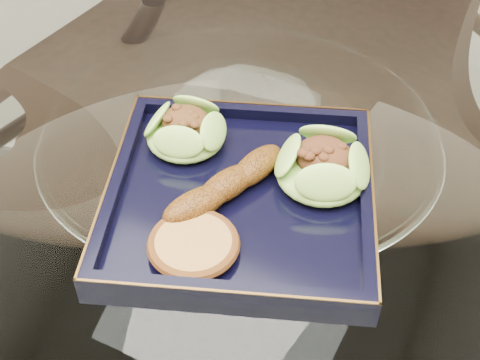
% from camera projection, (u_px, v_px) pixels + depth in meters
% --- Properties ---
extents(dining_table, '(1.13, 1.13, 0.77)m').
position_uv_depth(dining_table, '(240.00, 260.00, 0.86)').
color(dining_table, white).
rests_on(dining_table, ground).
extents(dining_chair, '(0.49, 0.49, 1.07)m').
position_uv_depth(dining_chair, '(282.00, 51.00, 1.20)').
color(dining_chair, black).
rests_on(dining_chair, ground).
extents(navy_plate, '(0.35, 0.35, 0.02)m').
position_uv_depth(navy_plate, '(240.00, 201.00, 0.69)').
color(navy_plate, black).
rests_on(navy_plate, dining_table).
extents(lettuce_wrap_left, '(0.10, 0.10, 0.03)m').
position_uv_depth(lettuce_wrap_left, '(186.00, 132.00, 0.73)').
color(lettuce_wrap_left, '#62A12E').
rests_on(lettuce_wrap_left, navy_plate).
extents(lettuce_wrap_right, '(0.11, 0.11, 0.03)m').
position_uv_depth(lettuce_wrap_right, '(322.00, 169.00, 0.69)').
color(lettuce_wrap_right, olive).
rests_on(lettuce_wrap_right, navy_plate).
extents(roasted_plantain, '(0.08, 0.15, 0.03)m').
position_uv_depth(roasted_plantain, '(227.00, 185.00, 0.68)').
color(roasted_plantain, '#69380B').
rests_on(roasted_plantain, navy_plate).
extents(crumb_patty, '(0.08, 0.08, 0.01)m').
position_uv_depth(crumb_patty, '(194.00, 246.00, 0.63)').
color(crumb_patty, '#A37736').
rests_on(crumb_patty, navy_plate).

